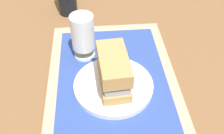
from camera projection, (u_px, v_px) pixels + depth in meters
The scene contains 6 objects.
ground_plane at pixel (112, 81), 0.68m from camera, with size 3.00×3.00×0.00m, color brown.
tray at pixel (112, 78), 0.67m from camera, with size 0.44×0.32×0.02m, color tan.
placemat at pixel (112, 75), 0.67m from camera, with size 0.38×0.27×0.00m, color #2D4793.
plate at pixel (115, 85), 0.63m from camera, with size 0.19×0.19×0.01m, color white.
sandwich at pixel (114, 70), 0.60m from camera, with size 0.14×0.07×0.08m.
beer_glass at pixel (83, 34), 0.67m from camera, with size 0.06×0.06×0.12m.
Camera 1 is at (-0.47, 0.04, 0.50)m, focal length 42.35 mm.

